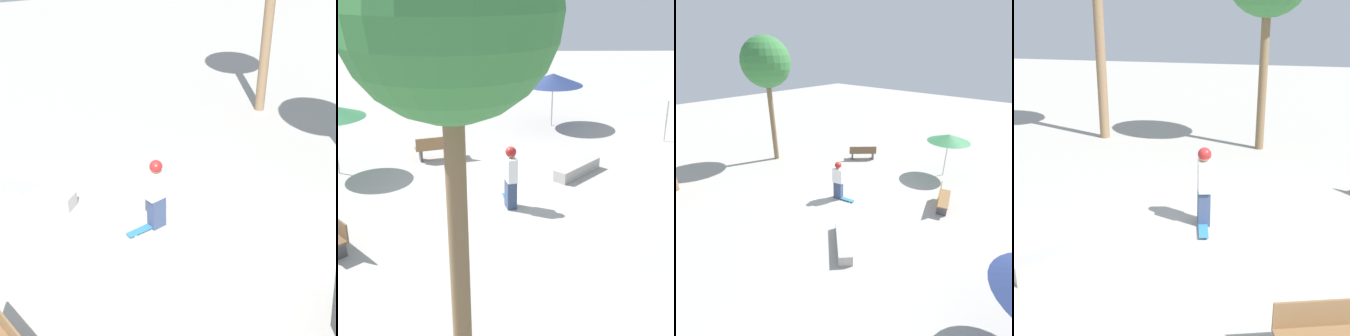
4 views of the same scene
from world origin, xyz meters
The scene contains 8 objects.
ground_plane centered at (0.00, 0.00, 0.00)m, with size 60.00×60.00×0.00m, color #ADA8A0.
skater_main centered at (-0.79, -0.64, 0.95)m, with size 0.52×0.37×1.76m.
skateboard centered at (-0.39, -0.57, 0.06)m, with size 0.82×0.36×0.07m.
concrete_ledge centered at (1.52, -2.82, 0.19)m, with size 1.73×1.66×0.37m.
bench_far centered at (2.98, 1.78, 0.43)m, with size 0.90×1.66×0.85m.
shade_umbrella_cream centered at (4.85, -6.73, 2.04)m, with size 2.24×2.24×2.23m.
shade_umbrella_navy centered at (7.00, -2.56, 2.00)m, with size 2.51×2.51×2.24m.
palm_tree_right centered at (-6.83, 0.21, 5.45)m, with size 2.64×2.64×6.84m.
Camera 2 is at (-12.35, -0.36, 5.81)m, focal length 50.00 mm.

